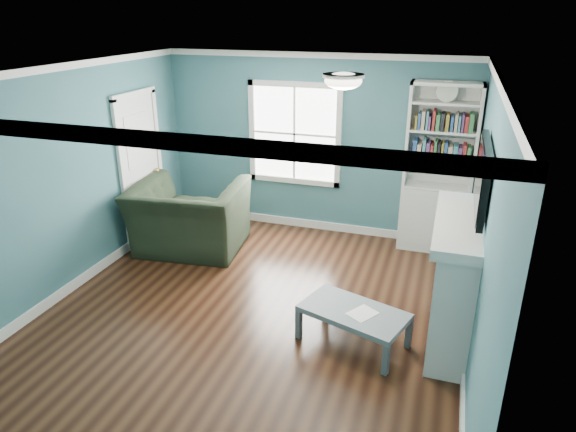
% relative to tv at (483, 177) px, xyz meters
% --- Properties ---
extents(floor, '(5.00, 5.00, 0.00)m').
position_rel_tv_xyz_m(floor, '(-2.20, -0.20, -1.72)').
color(floor, black).
rests_on(floor, ground).
extents(room_walls, '(5.00, 5.00, 5.00)m').
position_rel_tv_xyz_m(room_walls, '(-2.20, -0.20, -0.14)').
color(room_walls, '#326470').
rests_on(room_walls, ground).
extents(trim, '(4.50, 5.00, 2.60)m').
position_rel_tv_xyz_m(trim, '(-2.20, -0.20, -0.49)').
color(trim, white).
rests_on(trim, ground).
extents(window, '(1.40, 0.06, 1.50)m').
position_rel_tv_xyz_m(window, '(-2.50, 2.29, -0.27)').
color(window, white).
rests_on(window, room_walls).
extents(bookshelf, '(0.90, 0.35, 2.31)m').
position_rel_tv_xyz_m(bookshelf, '(-0.43, 2.10, -0.80)').
color(bookshelf, silver).
rests_on(bookshelf, ground).
extents(fireplace, '(0.44, 1.58, 1.30)m').
position_rel_tv_xyz_m(fireplace, '(-0.12, 0.00, -1.09)').
color(fireplace, black).
rests_on(fireplace, ground).
extents(tv, '(0.06, 1.10, 0.65)m').
position_rel_tv_xyz_m(tv, '(0.00, 0.00, 0.00)').
color(tv, black).
rests_on(tv, fireplace).
extents(door, '(0.12, 0.98, 2.17)m').
position_rel_tv_xyz_m(door, '(-4.42, 1.20, -0.65)').
color(door, silver).
rests_on(door, ground).
extents(ceiling_fixture, '(0.38, 0.38, 0.15)m').
position_rel_tv_xyz_m(ceiling_fixture, '(-1.30, -0.10, 0.82)').
color(ceiling_fixture, white).
rests_on(ceiling_fixture, room_walls).
extents(light_switch, '(0.08, 0.01, 0.12)m').
position_rel_tv_xyz_m(light_switch, '(-3.70, 2.28, -0.52)').
color(light_switch, white).
rests_on(light_switch, room_walls).
extents(recliner, '(1.56, 1.11, 1.27)m').
position_rel_tv_xyz_m(recliner, '(-3.62, 1.04, -1.09)').
color(recliner, black).
rests_on(recliner, ground).
extents(coffee_table, '(1.16, 0.86, 0.38)m').
position_rel_tv_xyz_m(coffee_table, '(-1.03, -0.42, -1.40)').
color(coffee_table, '#4D565D').
rests_on(coffee_table, ground).
extents(paper_sheet, '(0.32, 0.34, 0.00)m').
position_rel_tv_xyz_m(paper_sheet, '(-0.94, -0.46, -1.35)').
color(paper_sheet, white).
rests_on(paper_sheet, coffee_table).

